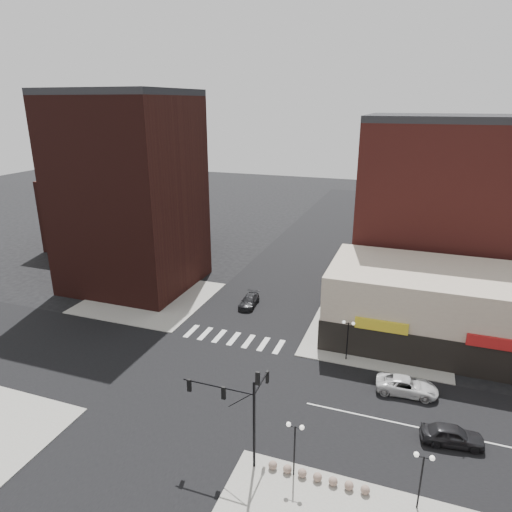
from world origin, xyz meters
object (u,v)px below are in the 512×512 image
(street_lamp_se_b, at_px, (423,467))
(white_suv, at_px, (407,386))
(street_lamp_se_a, at_px, (295,436))
(street_lamp_ne, at_px, (348,330))
(dark_sedan_east, at_px, (452,435))
(traffic_signal, at_px, (243,401))
(dark_sedan_north, at_px, (249,301))

(street_lamp_se_b, height_order, white_suv, street_lamp_se_b)
(street_lamp_se_a, bearing_deg, street_lamp_ne, 86.42)
(dark_sedan_east, bearing_deg, street_lamp_se_b, 154.75)
(dark_sedan_east, bearing_deg, street_lamp_se_a, 117.05)
(traffic_signal, relative_size, dark_sedan_north, 1.73)
(street_lamp_se_b, height_order, dark_sedan_north, street_lamp_se_b)
(traffic_signal, distance_m, street_lamp_se_b, 11.88)
(white_suv, distance_m, dark_sedan_east, 6.43)
(dark_sedan_north, bearing_deg, dark_sedan_east, -41.85)
(street_lamp_ne, xyz_separation_m, white_suv, (5.85, -3.60, -2.56))
(street_lamp_ne, height_order, dark_sedan_east, street_lamp_ne)
(street_lamp_ne, relative_size, dark_sedan_east, 0.92)
(street_lamp_se_a, xyz_separation_m, dark_sedan_east, (10.29, 6.98, -2.52))
(street_lamp_ne, bearing_deg, dark_sedan_east, -44.17)
(street_lamp_se_b, xyz_separation_m, dark_sedan_east, (2.29, 6.98, -2.52))
(street_lamp_ne, height_order, white_suv, street_lamp_ne)
(street_lamp_se_a, xyz_separation_m, white_suv, (6.85, 12.40, -2.56))
(street_lamp_se_a, height_order, street_lamp_se_b, same)
(dark_sedan_east, xyz_separation_m, dark_sedan_north, (-22.78, 17.67, -0.12))
(white_suv, bearing_deg, street_lamp_se_a, 148.17)
(traffic_signal, relative_size, white_suv, 1.48)
(traffic_signal, bearing_deg, street_lamp_se_b, -0.82)
(street_lamp_se_b, xyz_separation_m, dark_sedan_north, (-20.49, 24.64, -2.64))
(street_lamp_se_a, relative_size, street_lamp_ne, 1.00)
(traffic_signal, distance_m, white_suv, 16.74)
(traffic_signal, xyz_separation_m, white_suv, (10.61, 12.23, -4.23))
(street_lamp_se_b, relative_size, dark_sedan_north, 0.92)
(dark_sedan_north, bearing_deg, street_lamp_se_b, -54.31)
(traffic_signal, distance_m, street_lamp_ne, 16.62)
(traffic_signal, relative_size, street_lamp_se_b, 1.87)
(street_lamp_se_a, distance_m, dark_sedan_north, 27.75)
(traffic_signal, height_order, dark_sedan_north, traffic_signal)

